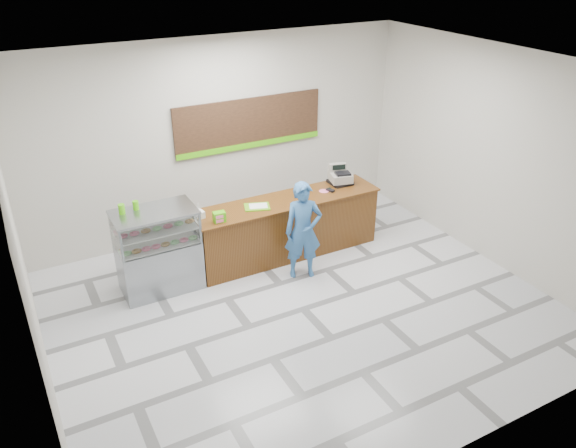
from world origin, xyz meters
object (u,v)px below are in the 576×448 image
display_case (158,250)px  customer (303,231)px  sales_counter (287,227)px  serving_tray (257,207)px  cash_register (340,177)px

display_case → customer: 2.25m
sales_counter → display_case: (-2.22, -0.00, 0.16)m
serving_tray → customer: (0.47, -0.68, -0.24)m
cash_register → customer: size_ratio=0.28×
sales_counter → serving_tray: bearing=-176.7°
cash_register → customer: 1.55m
display_case → serving_tray: size_ratio=2.79×
display_case → cash_register: size_ratio=2.95×
display_case → serving_tray: bearing=-1.1°
sales_counter → display_case: size_ratio=2.45×
serving_tray → customer: bearing=-35.9°
serving_tray → display_case: bearing=-161.8°
sales_counter → customer: 0.77m
display_case → customer: customer is taller
customer → cash_register: bearing=55.1°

